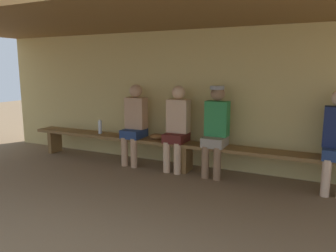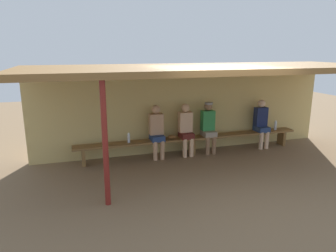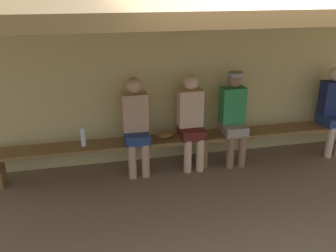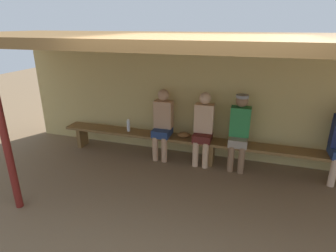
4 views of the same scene
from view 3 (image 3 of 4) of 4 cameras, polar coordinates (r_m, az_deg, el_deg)
name	(u,v)px [view 3 (image 3 of 4)]	position (r m, az deg, el deg)	size (l,w,h in m)	color
ground_plane	(244,228)	(4.27, 11.65, -15.05)	(24.00, 24.00, 0.00)	brown
back_wall	(195,84)	(5.51, 4.17, 6.52)	(8.00, 0.20, 2.20)	tan
dugout_roof	(233,6)	(4.11, 10.01, 17.66)	(8.00, 2.80, 0.12)	brown
bench	(203,140)	(5.33, 5.34, -2.13)	(6.00, 0.36, 0.46)	brown
player_in_white	(234,114)	(5.36, 10.06, 1.85)	(0.34, 0.42, 1.34)	gray
player_shirtless_tan	(191,118)	(5.16, 3.57, 1.19)	(0.34, 0.42, 1.34)	#591E19
player_near_post	(333,107)	(6.14, 24.01, 2.64)	(0.34, 0.42, 1.34)	navy
player_rightmost	(136,123)	(5.01, -4.96, 0.53)	(0.34, 0.42, 1.34)	navy
water_bottle_clear	(83,138)	(5.03, -12.92, -1.75)	(0.07, 0.07, 0.25)	silver
baseball_glove_tan	(165,135)	(5.18, -0.44, -1.37)	(0.24, 0.17, 0.09)	brown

